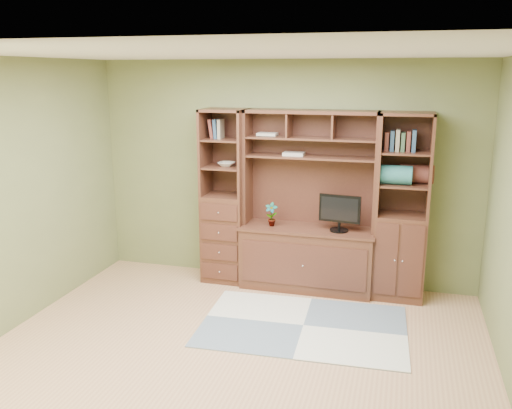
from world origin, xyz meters
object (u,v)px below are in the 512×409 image
(center_hutch, at_px, (308,203))
(left_tower, at_px, (225,197))
(monitor, at_px, (340,206))
(right_tower, at_px, (402,208))

(center_hutch, xyz_separation_m, left_tower, (-1.00, 0.04, 0.00))
(monitor, bearing_deg, left_tower, -176.01)
(center_hutch, bearing_deg, monitor, -5.53)
(left_tower, bearing_deg, right_tower, 0.00)
(center_hutch, relative_size, right_tower, 1.00)
(right_tower, height_order, monitor, right_tower)
(center_hutch, height_order, left_tower, same)
(left_tower, distance_m, monitor, 1.36)
(left_tower, height_order, monitor, left_tower)
(center_hutch, bearing_deg, left_tower, 177.71)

